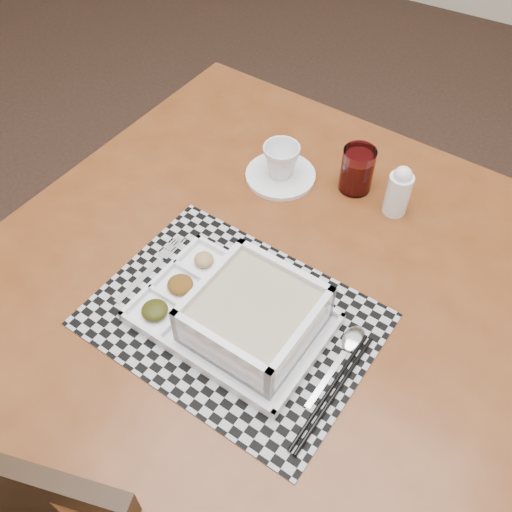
# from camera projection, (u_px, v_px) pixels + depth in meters

# --- Properties ---
(floor) EXTENTS (5.00, 5.00, 0.00)m
(floor) POSITION_uv_depth(u_px,v_px,m) (197.00, 324.00, 1.89)
(floor) COLOR black
(floor) RESTS_ON ground
(dining_table) EXTENTS (1.12, 1.12, 0.77)m
(dining_table) POSITION_uv_depth(u_px,v_px,m) (267.00, 298.00, 1.11)
(dining_table) COLOR #592810
(dining_table) RESTS_ON ground
(placemat) EXTENTS (0.50, 0.40, 0.00)m
(placemat) POSITION_uv_depth(u_px,v_px,m) (233.00, 319.00, 0.99)
(placemat) COLOR #ACABB3
(placemat) RESTS_ON dining_table
(serving_tray) EXTENTS (0.34, 0.25, 0.09)m
(serving_tray) POSITION_uv_depth(u_px,v_px,m) (247.00, 316.00, 0.95)
(serving_tray) COLOR white
(serving_tray) RESTS_ON placemat
(fork) EXTENTS (0.03, 0.19, 0.00)m
(fork) POSITION_uv_depth(u_px,v_px,m) (152.00, 267.00, 1.06)
(fork) COLOR silver
(fork) RESTS_ON placemat
(spoon) EXTENTS (0.04, 0.18, 0.01)m
(spoon) POSITION_uv_depth(u_px,v_px,m) (350.00, 345.00, 0.95)
(spoon) COLOR silver
(spoon) RESTS_ON placemat
(chopsticks) EXTENTS (0.04, 0.24, 0.01)m
(chopsticks) POSITION_uv_depth(u_px,v_px,m) (333.00, 391.00, 0.89)
(chopsticks) COLOR black
(chopsticks) RESTS_ON placemat
(saucer) EXTENTS (0.15, 0.15, 0.01)m
(saucer) POSITION_uv_depth(u_px,v_px,m) (280.00, 176.00, 1.22)
(saucer) COLOR white
(saucer) RESTS_ON dining_table
(cup) EXTENTS (0.10, 0.10, 0.07)m
(cup) POSITION_uv_depth(u_px,v_px,m) (281.00, 161.00, 1.19)
(cup) COLOR white
(cup) RESTS_ON saucer
(juice_glass) EXTENTS (0.07, 0.07, 0.10)m
(juice_glass) POSITION_uv_depth(u_px,v_px,m) (357.00, 171.00, 1.17)
(juice_glass) COLOR white
(juice_glass) RESTS_ON dining_table
(creamer_bottle) EXTENTS (0.05, 0.05, 0.11)m
(creamer_bottle) POSITION_uv_depth(u_px,v_px,m) (399.00, 191.00, 1.12)
(creamer_bottle) COLOR white
(creamer_bottle) RESTS_ON dining_table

